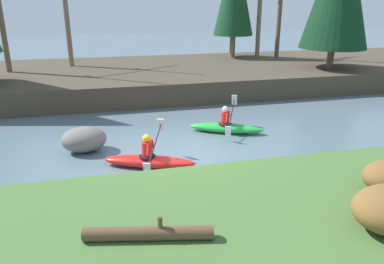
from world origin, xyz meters
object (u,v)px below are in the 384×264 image
at_px(kayaker_middle, 150,160).
at_px(boulder_midstream, 84,139).
at_px(kayaker_lead, 227,127).
at_px(driftwood_log, 149,233).

bearing_deg(kayaker_middle, boulder_midstream, 158.67).
distance_m(kayaker_middle, boulder_midstream, 2.55).
height_order(kayaker_lead, kayaker_middle, same).
distance_m(kayaker_lead, kayaker_middle, 3.91).
xyz_separation_m(boulder_midstream, driftwood_log, (1.27, -6.32, 0.52)).
bearing_deg(boulder_midstream, kayaker_lead, 7.03).
bearing_deg(kayaker_lead, boulder_midstream, -147.40).
relative_size(kayaker_lead, driftwood_log, 1.22).
bearing_deg(kayaker_lead, kayaker_middle, -117.94).
distance_m(kayaker_lead, driftwood_log, 7.92).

